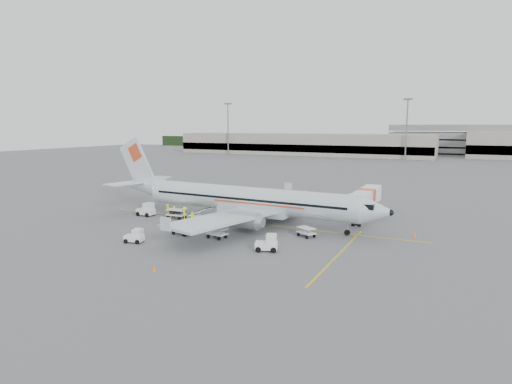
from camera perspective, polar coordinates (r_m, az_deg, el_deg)
ground at (r=55.39m, az=-0.91°, el=-4.17°), size 360.00×360.00×0.00m
stripe_lead at (r=55.39m, az=-0.91°, el=-4.17°), size 44.00×0.20×0.01m
stripe_cross at (r=43.31m, az=11.07°, el=-8.06°), size 0.20×20.00×0.01m
terminal_west at (r=189.60m, az=6.05°, el=6.38°), size 110.00×22.00×9.00m
parking_garage at (r=208.24m, az=26.23°, el=6.43°), size 62.00×24.00×14.00m
treeline at (r=224.69m, az=19.74°, el=5.91°), size 300.00×3.00×6.00m
mast_west at (r=191.08m, az=-3.75°, el=8.38°), size 3.20×1.20×22.00m
mast_center at (r=167.30m, az=19.43°, el=7.84°), size 3.20×1.20×22.00m
aircraft at (r=54.40m, az=-1.06°, el=1.29°), size 39.96×31.98×10.65m
jet_bridge at (r=59.96m, az=14.42°, el=-1.52°), size 2.84×15.09×3.96m
belt_loader at (r=56.45m, az=-7.43°, el=-2.65°), size 5.12×3.38×2.59m
tug_fore at (r=43.17m, az=1.39°, el=-6.76°), size 2.53×1.94×1.72m
tug_mid at (r=48.06m, az=-15.97°, el=-5.61°), size 2.19×1.57×1.53m
tug_aft at (r=61.65m, az=-14.51°, el=-2.23°), size 2.43×1.40×1.87m
cart_loaded_a at (r=58.75m, az=-10.58°, el=-2.91°), size 2.60×1.63×1.32m
cart_loaded_b at (r=50.30m, az=-9.78°, el=-4.91°), size 2.61×1.79×1.26m
cart_empty_a at (r=48.14m, az=-5.24°, el=-5.49°), size 2.42×1.66×1.17m
cart_empty_b at (r=48.88m, az=6.72°, el=-5.34°), size 2.46×2.14×1.10m
cone_nose at (r=51.98m, az=20.36°, el=-5.27°), size 0.37×0.37×0.60m
cone_port at (r=73.59m, az=6.10°, el=-0.74°), size 0.36×0.36×0.59m
cone_stbd at (r=38.50m, az=-13.47°, el=-9.88°), size 0.34×0.34×0.55m
crew_a at (r=59.51m, az=-10.81°, el=-2.62°), size 0.70×0.68×1.62m
crew_b at (r=60.19m, az=-11.72°, el=-2.44°), size 1.03×1.09×1.77m
crew_c at (r=58.03m, az=-9.47°, el=-2.81°), size 1.17×1.31×1.76m
crew_d at (r=54.55m, az=-8.46°, el=-3.53°), size 1.05×0.48×1.75m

